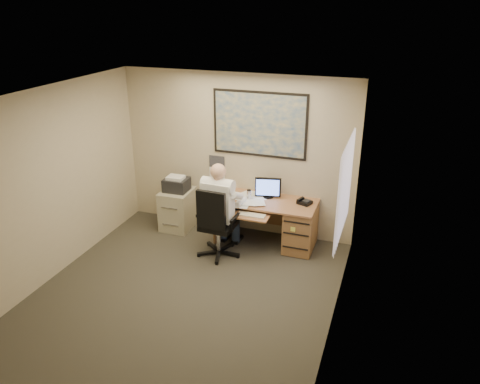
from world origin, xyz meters
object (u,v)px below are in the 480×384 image
(desk, at_px, (286,221))
(filing_cabinet, at_px, (178,206))
(person, at_px, (219,210))
(office_chair, at_px, (217,236))

(desk, distance_m, filing_cabinet, 1.95)
(desk, bearing_deg, person, -146.64)
(office_chair, bearing_deg, filing_cabinet, 147.89)
(filing_cabinet, relative_size, person, 0.64)
(filing_cabinet, height_order, person, person)
(desk, xyz_separation_m, person, (-0.93, -0.61, 0.31))
(desk, xyz_separation_m, office_chair, (-0.92, -0.70, -0.10))
(desk, distance_m, office_chair, 1.16)
(person, bearing_deg, filing_cabinet, 151.28)
(desk, relative_size, office_chair, 1.37)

